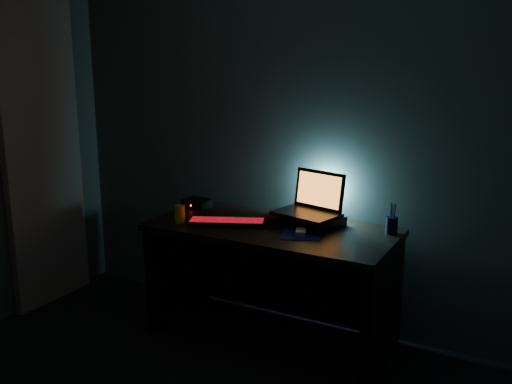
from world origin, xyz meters
TOP-DOWN VIEW (x-y plane):
  - room at (0.00, 0.00)m, footprint 3.50×4.00m
  - desk at (0.00, 1.67)m, footprint 1.50×0.70m
  - curtain at (-1.71, 1.42)m, footprint 0.06×0.65m
  - riser at (0.17, 1.76)m, footprint 0.46×0.39m
  - laptop at (0.18, 1.81)m, footprint 0.43×0.36m
  - keyboard at (-0.27, 1.53)m, footprint 0.49×0.33m
  - mousepad at (0.23, 1.55)m, footprint 0.28×0.27m
  - mouse at (0.23, 1.55)m, footprint 0.09×0.11m
  - pen_cup at (0.68, 1.83)m, footprint 0.08×0.08m
  - juice_glass at (-0.54, 1.43)m, footprint 0.08×0.08m
  - router at (-0.65, 1.78)m, footprint 0.18×0.15m

SIDE VIEW (x-z plane):
  - desk at x=0.00m, z-range 0.12..0.87m
  - mousepad at x=0.23m, z-range 0.75..0.75m
  - keyboard at x=-0.27m, z-range 0.75..0.78m
  - mouse at x=0.23m, z-range 0.75..0.78m
  - router at x=-0.65m, z-range 0.75..0.81m
  - riser at x=0.17m, z-range 0.75..0.81m
  - pen_cup at x=0.68m, z-range 0.75..0.85m
  - juice_glass at x=-0.54m, z-range 0.75..0.86m
  - laptop at x=0.18m, z-range 0.74..1.00m
  - curtain at x=-1.71m, z-range 0.00..2.30m
  - room at x=0.00m, z-range 0.00..2.50m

